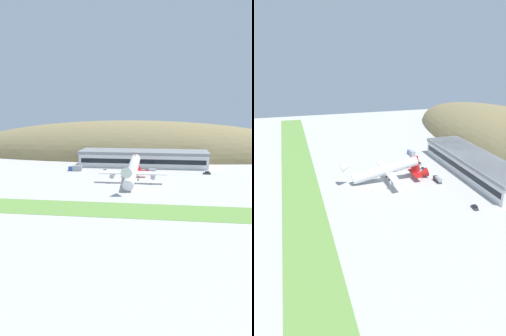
{
  "view_description": "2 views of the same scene",
  "coord_description": "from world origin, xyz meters",
  "views": [
    {
      "loc": [
        22.16,
        -155.11,
        37.37
      ],
      "look_at": [
        1.63,
        3.17,
        7.57
      ],
      "focal_mm": 35.0,
      "sensor_mm": 36.0,
      "label": 1
    },
    {
      "loc": [
        153.91,
        -43.64,
        65.94
      ],
      "look_at": [
        4.73,
        -1.09,
        7.76
      ],
      "focal_mm": 35.0,
      "sensor_mm": 36.0,
      "label": 2
    }
  ],
  "objects": [
    {
      "name": "service_car_2",
      "position": [
        -14.15,
        28.25,
        0.66
      ],
      "size": [
        3.83,
        1.96,
        1.6
      ],
      "color": "#999EA3",
      "rests_on": "ground_plane"
    },
    {
      "name": "service_car_0",
      "position": [
        -5.3,
        26.95,
        0.58
      ],
      "size": [
        4.57,
        1.9,
        1.41
      ],
      "color": "silver",
      "rests_on": "ground_plane"
    },
    {
      "name": "service_car_1",
      "position": [
        44.22,
        30.05,
        0.7
      ],
      "size": [
        4.43,
        2.0,
        1.7
      ],
      "color": "#333338",
      "rests_on": "ground_plane"
    },
    {
      "name": "grass_strip_foreground",
      "position": [
        0.0,
        -40.83,
        0.04
      ],
      "size": [
        322.27,
        18.0,
        0.08
      ],
      "primitive_type": "cube",
      "color": "#669342",
      "rests_on": "ground_plane"
    },
    {
      "name": "terminal_building",
      "position": [
        6.65,
        52.2,
        5.66
      ],
      "size": [
        81.29,
        21.6,
        10.0
      ],
      "color": "silver",
      "rests_on": "ground_plane"
    },
    {
      "name": "cargo_airplane",
      "position": [
        4.91,
        2.56,
        6.22
      ],
      "size": [
        33.87,
        46.75,
        14.17
      ],
      "color": "silver"
    },
    {
      "name": "traffic_cone_0",
      "position": [
        2.35,
        18.04,
        0.28
      ],
      "size": [
        0.52,
        0.52,
        0.58
      ],
      "color": "orange",
      "rests_on": "ground_plane"
    },
    {
      "name": "fuel_truck",
      "position": [
        12.59,
        27.48,
        1.45
      ],
      "size": [
        6.35,
        2.29,
        3.06
      ],
      "color": "#333338",
      "rests_on": "ground_plane"
    },
    {
      "name": "box_truck",
      "position": [
        -32.1,
        30.29,
        1.55
      ],
      "size": [
        8.07,
        2.59,
        3.31
      ],
      "color": "#264C99",
      "rests_on": "ground_plane"
    },
    {
      "name": "ground_plane",
      "position": [
        0.0,
        0.0,
        0.0
      ],
      "size": [
        358.08,
        358.08,
        0.0
      ],
      "primitive_type": "plane",
      "color": "#B7B5AF"
    }
  ]
}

